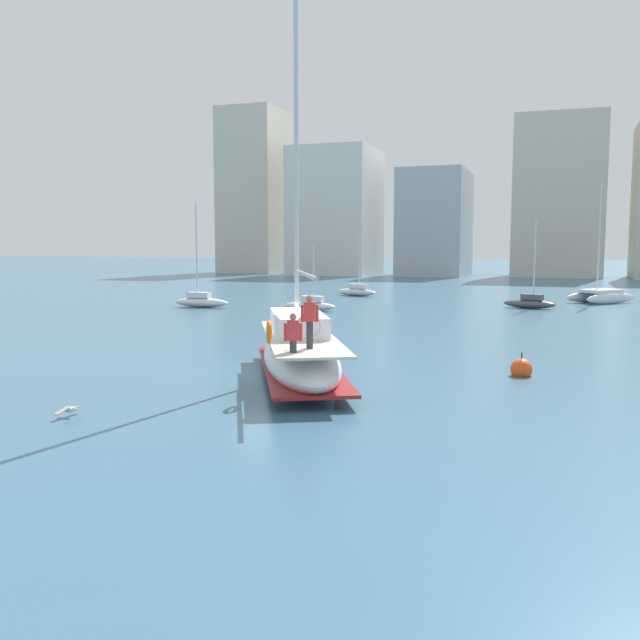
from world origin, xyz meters
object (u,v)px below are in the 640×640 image
object	(u,v)px
moored_sloop_near	(310,304)
moored_cutter_left	(530,302)
moored_cutter_right	(357,290)
seagull	(69,409)
moored_sloop_far	(201,300)
mooring_buoy	(521,369)
main_sailboat	(300,352)
moored_ketch_distant	(600,295)

from	to	relation	value
moored_sloop_near	moored_cutter_left	xyz separation A→B (m)	(14.19, 6.90, 0.03)
moored_cutter_left	moored_cutter_right	xyz separation A→B (m)	(-15.07, 7.47, 0.03)
seagull	moored_sloop_near	bearing A→B (deg)	98.02
seagull	moored_cutter_left	bearing A→B (deg)	74.74
moored_sloop_far	mooring_buoy	xyz separation A→B (m)	(23.47, -19.67, -0.29)
moored_cutter_left	seagull	size ratio (longest dim) A/B	6.59
main_sailboat	mooring_buoy	bearing A→B (deg)	23.27
moored_ketch_distant	moored_cutter_right	bearing A→B (deg)	177.21
moored_cutter_right	moored_cutter_left	bearing A→B (deg)	-26.37
main_sailboat	seagull	world-z (taller)	main_sailboat
moored_sloop_near	moored_cutter_right	distance (m)	14.40
moored_cutter_right	moored_ketch_distant	world-z (taller)	moored_ketch_distant
moored_cutter_right	mooring_buoy	xyz separation A→B (m)	(15.96, -34.21, -0.26)
moored_ketch_distant	mooring_buoy	size ratio (longest dim) A/B	9.72
moored_ketch_distant	moored_sloop_far	bearing A→B (deg)	-153.78
moored_cutter_left	moored_sloop_near	bearing A→B (deg)	-154.06
moored_sloop_far	seagull	xyz separation A→B (m)	(12.57, -29.59, -0.31)
moored_sloop_near	moored_sloop_far	world-z (taller)	moored_sloop_far
main_sailboat	moored_ketch_distant	xyz separation A→B (m)	(11.12, 36.26, -0.26)
moored_sloop_near	moored_cutter_right	bearing A→B (deg)	93.51
moored_sloop_near	moored_ketch_distant	size ratio (longest dim) A/B	0.49
moored_sloop_far	moored_ketch_distant	bearing A→B (deg)	26.22
main_sailboat	moored_cutter_right	size ratio (longest dim) A/B	1.86
moored_sloop_near	mooring_buoy	size ratio (longest dim) A/B	4.75
moored_sloop_far	mooring_buoy	world-z (taller)	moored_sloop_far
moored_sloop_far	moored_cutter_left	bearing A→B (deg)	17.39
moored_sloop_near	moored_ketch_distant	bearing A→B (deg)	34.96
mooring_buoy	moored_cutter_right	bearing A→B (deg)	115.01
moored_sloop_far	mooring_buoy	bearing A→B (deg)	-39.97
main_sailboat	moored_sloop_far	xyz separation A→B (m)	(-16.43, 22.69, -0.40)
moored_sloop_near	mooring_buoy	world-z (taller)	moored_sloop_near
main_sailboat	mooring_buoy	xyz separation A→B (m)	(7.04, 3.03, -0.68)
main_sailboat	moored_sloop_near	bearing A→B (deg)	109.39
moored_sloop_far	seagull	distance (m)	32.15
main_sailboat	moored_sloop_far	bearing A→B (deg)	125.90
moored_ketch_distant	main_sailboat	bearing A→B (deg)	-107.05
main_sailboat	moored_cutter_left	size ratio (longest dim) A/B	2.08
main_sailboat	mooring_buoy	size ratio (longest dim) A/B	13.20
moored_cutter_left	moored_cutter_right	size ratio (longest dim) A/B	0.90
moored_sloop_far	moored_cutter_left	xyz separation A→B (m)	(22.57, 7.07, -0.06)
moored_cutter_left	seagull	distance (m)	38.00
mooring_buoy	seagull	bearing A→B (deg)	-137.67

